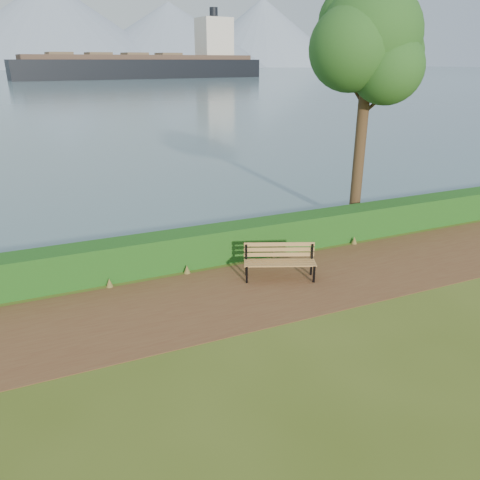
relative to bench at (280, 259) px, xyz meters
name	(u,v)px	position (x,y,z in m)	size (l,w,h in m)	color
ground	(254,298)	(-1.12, -0.81, -0.55)	(140.00, 140.00, 0.00)	#435317
path	(249,293)	(-1.12, -0.51, -0.54)	(40.00, 3.40, 0.01)	brown
hedge	(217,244)	(-1.12, 1.79, -0.05)	(32.00, 0.85, 1.00)	#164513
water	(34,72)	(-1.12, 259.19, -0.54)	(700.00, 510.00, 0.00)	slate
mountains	(11,28)	(-10.29, 405.24, 27.15)	(585.00, 190.00, 70.00)	gray
bench	(280,259)	(0.00, 0.00, 0.00)	(1.97, 1.23, 0.95)	black
tree	(369,43)	(4.59, 2.95, 5.49)	(4.18, 3.44, 8.13)	#382717
cargo_ship	(152,67)	(32.59, 149.06, 3.06)	(80.70, 21.74, 24.22)	black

